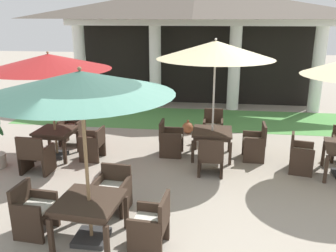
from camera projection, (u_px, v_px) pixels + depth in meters
The scene contains 20 objects.
background_pavilion at pixel (195, 16), 13.09m from camera, with size 10.16×2.52×4.47m.
lawn_strip at pixel (190, 119), 12.46m from camera, with size 11.96×2.73×0.01m, color #519347.
patio_chair_near_foreground_west at pixel (300, 155), 8.18m from camera, with size 0.63×0.72×0.86m.
patio_table_mid_left at pixel (89, 205), 5.56m from camera, with size 1.03×1.03×0.72m.
patio_umbrella_mid_left at pixel (81, 85), 5.00m from camera, with size 2.67×2.67×2.77m.
patio_chair_mid_left_north at pixel (113, 190), 6.56m from camera, with size 0.64×0.62×0.80m.
patio_chair_mid_left_west at pixel (33, 211), 5.82m from camera, with size 0.58×0.62×0.86m.
patio_chair_mid_left_east at pixel (152, 225), 5.43m from camera, with size 0.58×0.63×0.89m.
patio_table_mid_right at pixel (55, 134), 8.95m from camera, with size 0.92×0.92×0.72m.
patio_umbrella_mid_right at pixel (48, 62), 8.43m from camera, with size 2.96×2.96×2.64m.
patio_chair_mid_right_south at pixel (36, 155), 8.07m from camera, with size 0.66×0.58×0.92m.
patio_chair_mid_right_north at pixel (73, 129), 9.94m from camera, with size 0.62×0.60×0.86m.
patio_chair_mid_right_east at pixel (93, 144), 8.86m from camera, with size 0.52×0.59×0.81m.
patio_table_far_back at pixel (212, 134), 8.95m from camera, with size 0.98×0.98×0.70m.
patio_umbrella_far_back at pixel (215, 50), 8.34m from camera, with size 2.78×2.78×2.94m.
patio_chair_far_back_east at pixel (255, 143), 8.86m from camera, with size 0.52×0.62×0.92m.
patio_chair_far_back_west at pixel (170, 139), 9.15m from camera, with size 0.57×0.59×0.89m.
patio_chair_far_back_south at pixel (211, 158), 8.00m from camera, with size 0.57×0.57×0.88m.
patio_chair_far_back_north at pixel (213, 128), 10.00m from camera, with size 0.55×0.59×0.94m.
terracotta_urn at pixel (188, 128), 10.88m from camera, with size 0.34×0.34×0.43m.
Camera 1 is at (0.78, -4.42, 3.44)m, focal length 38.33 mm.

